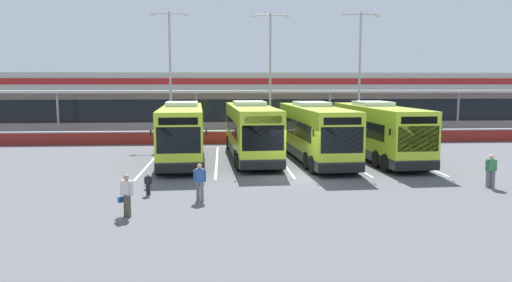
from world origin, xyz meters
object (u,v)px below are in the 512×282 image
coach_bus_leftmost (182,133)px  lamp_post_west (170,68)px  coach_bus_left_centre (251,132)px  pedestrian_in_dark_coat (491,170)px  pedestrian_near_bin (200,181)px  coach_bus_right_centre (377,132)px  pedestrian_child (148,183)px  lamp_post_east (360,68)px  pedestrian_with_handbag (126,194)px  coach_bus_centre (315,133)px  lamp_post_centre (270,68)px

coach_bus_leftmost → lamp_post_west: bearing=99.4°
coach_bus_left_centre → pedestrian_in_dark_coat: (11.00, -9.93, -0.91)m
pedestrian_near_bin → lamp_post_west: 22.88m
coach_bus_right_centre → lamp_post_west: bearing=142.5°
coach_bus_left_centre → pedestrian_child: bearing=-116.9°
coach_bus_leftmost → pedestrian_near_bin: 11.07m
pedestrian_near_bin → pedestrian_child: bearing=152.3°
lamp_post_west → lamp_post_east: (16.35, -0.67, 0.00)m
pedestrian_in_dark_coat → pedestrian_child: size_ratio=1.61×
coach_bus_right_centre → pedestrian_child: size_ratio=12.21×
coach_bus_right_centre → pedestrian_with_handbag: 18.98m
coach_bus_leftmost → pedestrian_child: coach_bus_leftmost is taller
coach_bus_centre → pedestrian_in_dark_coat: coach_bus_centre is taller
pedestrian_child → lamp_post_west: bearing=92.9°
pedestrian_near_bin → lamp_post_east: lamp_post_east is taller
lamp_post_centre → pedestrian_child: bearing=-109.8°
coach_bus_centre → pedestrian_with_handbag: (-9.60, -12.62, -0.93)m
lamp_post_west → lamp_post_centre: same height
pedestrian_with_handbag → pedestrian_near_bin: (2.66, 2.23, 0.02)m
pedestrian_child → lamp_post_east: (15.28, 20.05, 5.75)m
lamp_post_east → pedestrian_with_handbag: bearing=-123.5°
coach_bus_right_centre → lamp_post_east: size_ratio=1.11×
coach_bus_centre → coach_bus_right_centre: bearing=4.4°
lamp_post_centre → coach_bus_right_centre: bearing=-62.8°
pedestrian_child → pedestrian_near_bin: (2.38, -1.25, 0.33)m
coach_bus_leftmost → lamp_post_west: 12.07m
pedestrian_child → coach_bus_right_centre: bearing=34.9°
coach_bus_leftmost → pedestrian_with_handbag: coach_bus_leftmost is taller
coach_bus_right_centre → pedestrian_with_handbag: coach_bus_right_centre is taller
coach_bus_right_centre → pedestrian_near_bin: (-11.18, -10.72, -0.91)m
coach_bus_right_centre → lamp_post_centre: bearing=117.2°
coach_bus_right_centre → pedestrian_in_dark_coat: size_ratio=7.57×
pedestrian_child → lamp_post_centre: lamp_post_centre is taller
pedestrian_near_bin → lamp_post_east: bearing=58.8°
coach_bus_right_centre → pedestrian_with_handbag: bearing=-136.9°
coach_bus_left_centre → coach_bus_centre: (4.06, -1.21, 0.00)m
lamp_post_centre → pedestrian_in_dark_coat: bearing=-67.2°
coach_bus_right_centre → pedestrian_near_bin: bearing=-136.2°
coach_bus_right_centre → coach_bus_centre: bearing=-175.6°
pedestrian_in_dark_coat → lamp_post_west: bearing=130.5°
coach_bus_leftmost → lamp_post_east: lamp_post_east is taller
pedestrian_near_bin → lamp_post_centre: size_ratio=0.15×
pedestrian_near_bin → lamp_post_centre: bearing=76.9°
coach_bus_left_centre → coach_bus_right_centre: size_ratio=1.00×
lamp_post_centre → pedestrian_near_bin: bearing=-103.1°
coach_bus_left_centre → lamp_post_east: 14.66m
lamp_post_west → coach_bus_left_centre: bearing=-58.6°
lamp_post_west → coach_bus_leftmost: bearing=-80.6°
coach_bus_right_centre → pedestrian_child: (-13.56, -9.47, -1.24)m
pedestrian_in_dark_coat → lamp_post_centre: size_ratio=0.15×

